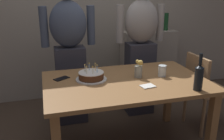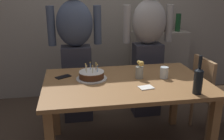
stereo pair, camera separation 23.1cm
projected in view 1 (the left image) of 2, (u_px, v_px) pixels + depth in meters
back_wall at (92, 7)px, 3.58m from camera, size 5.20×0.10×2.60m
dining_table at (126, 90)px, 2.37m from camera, size 1.50×0.96×0.74m
birthday_cake at (91, 76)px, 2.34m from camera, size 0.29×0.29×0.15m
water_glass_near at (162, 71)px, 2.43m from camera, size 0.08×0.08×0.11m
wine_bottle at (199, 77)px, 2.08m from camera, size 0.07×0.07×0.32m
cell_phone at (62, 79)px, 2.38m from camera, size 0.16×0.14×0.01m
napkin_stack at (148, 86)px, 2.19m from camera, size 0.14×0.11×0.01m
flower_vase at (139, 70)px, 2.40m from camera, size 0.08×0.07×0.17m
person_man_bearded at (70, 51)px, 2.86m from camera, size 0.61×0.27×1.66m
person_woman_cardigan at (141, 47)px, 3.08m from camera, size 0.61×0.27×1.66m
dining_chair at (203, 86)px, 2.80m from camera, size 0.42×0.42×0.87m
shelf_cabinet at (148, 61)px, 3.84m from camera, size 0.81×0.30×1.26m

